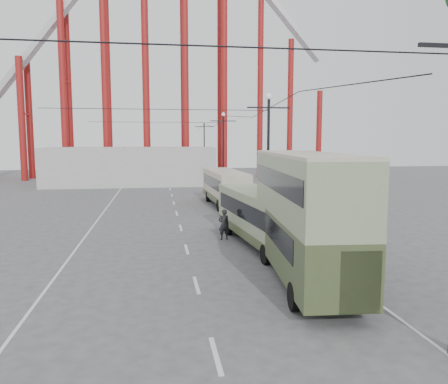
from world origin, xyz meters
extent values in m
plane|color=#4A4A4D|center=(0.00, 0.00, 0.00)|extent=(160.00, 160.00, 0.00)
cube|color=silver|center=(-1.00, 19.00, 0.01)|extent=(0.15, 82.00, 0.01)
cube|color=silver|center=(5.40, 20.00, 0.01)|extent=(0.12, 120.00, 0.01)
cube|color=silver|center=(-7.00, 20.00, 0.01)|extent=(0.12, 120.00, 0.01)
cylinder|color=black|center=(5.60, 18.00, 4.50)|extent=(0.20, 0.20, 9.00)
cylinder|color=black|center=(5.60, 18.00, 0.25)|extent=(0.44, 0.44, 0.50)
cube|color=black|center=(5.60, 18.00, 8.30)|extent=(3.20, 0.10, 0.10)
sphere|color=white|center=(5.60, 18.00, 9.10)|extent=(0.44, 0.44, 0.44)
cylinder|color=black|center=(5.60, 40.00, 4.50)|extent=(0.20, 0.20, 9.00)
cylinder|color=black|center=(5.60, 40.00, 0.25)|extent=(0.44, 0.44, 0.50)
cube|color=black|center=(5.60, 40.00, 8.30)|extent=(3.20, 0.10, 0.10)
sphere|color=white|center=(5.60, 40.00, 9.10)|extent=(0.44, 0.44, 0.44)
cylinder|color=black|center=(5.60, 62.00, 4.50)|extent=(0.20, 0.20, 9.00)
cylinder|color=black|center=(5.60, 62.00, 0.25)|extent=(0.44, 0.44, 0.50)
cube|color=black|center=(5.60, 62.00, 8.30)|extent=(3.20, 0.10, 0.10)
sphere|color=white|center=(5.60, 62.00, 9.10)|extent=(0.44, 0.44, 0.44)
cylinder|color=maroon|center=(-22.00, 55.00, 9.00)|extent=(1.00, 1.00, 18.00)
cylinder|color=maroon|center=(-22.00, 59.00, 9.00)|extent=(1.00, 1.00, 18.00)
cylinder|color=maroon|center=(-16.00, 55.00, 13.50)|extent=(1.00, 1.00, 27.00)
cylinder|color=maroon|center=(-16.00, 59.00, 13.50)|extent=(1.00, 1.00, 27.00)
cylinder|color=maroon|center=(-10.00, 55.00, 18.00)|extent=(1.00, 1.00, 36.00)
cylinder|color=maroon|center=(-10.00, 59.00, 18.00)|extent=(1.00, 1.00, 36.00)
cylinder|color=maroon|center=(-4.00, 55.00, 22.50)|extent=(1.00, 1.00, 45.00)
cylinder|color=maroon|center=(-4.00, 59.00, 22.50)|extent=(1.00, 1.00, 45.00)
cylinder|color=maroon|center=(2.00, 55.00, 26.00)|extent=(1.00, 1.00, 52.00)
cylinder|color=maroon|center=(2.00, 59.00, 26.00)|extent=(1.00, 1.00, 52.00)
cylinder|color=maroon|center=(8.00, 59.00, 27.50)|extent=(1.00, 1.00, 55.00)
cylinder|color=maroon|center=(14.00, 56.00, 15.00)|extent=(0.90, 0.90, 30.00)
cylinder|color=maroon|center=(19.00, 56.00, 11.00)|extent=(0.90, 0.90, 22.00)
cylinder|color=maroon|center=(24.00, 56.00, 7.00)|extent=(0.90, 0.90, 14.00)
cube|color=#AAAAAF|center=(19.00, 56.00, 24.00)|extent=(9.89, 2.00, 10.87)
cube|color=#9F9F9A|center=(-6.00, 47.00, 2.50)|extent=(22.00, 10.00, 5.00)
cube|color=#394626|center=(3.53, 3.90, 1.66)|extent=(3.34, 10.25, 2.22)
cube|color=black|center=(3.53, 3.90, 2.12)|extent=(3.22, 8.24, 0.91)
cube|color=gray|center=(3.53, 3.90, 2.92)|extent=(3.36, 10.25, 0.30)
cube|color=gray|center=(3.53, 3.90, 4.18)|extent=(3.34, 10.25, 2.22)
cube|color=black|center=(3.53, 3.90, 4.28)|extent=(3.33, 9.65, 0.86)
cube|color=#BBB096|center=(3.53, 3.90, 5.35)|extent=(3.36, 10.25, 0.12)
cylinder|color=black|center=(2.63, 6.80, 0.50)|extent=(0.36, 1.03, 1.01)
cylinder|color=black|center=(4.90, 6.61, 0.50)|extent=(0.36, 1.03, 1.01)
cylinder|color=black|center=(2.13, 0.78, 0.50)|extent=(0.36, 1.03, 1.01)
cylinder|color=black|center=(4.40, 0.59, 0.50)|extent=(0.36, 1.03, 1.01)
cube|color=gray|center=(3.30, 10.22, 1.70)|extent=(3.48, 10.87, 2.33)
cube|color=black|center=(3.30, 10.22, 2.09)|extent=(3.40, 9.71, 0.92)
cube|color=#394626|center=(3.30, 10.22, 0.78)|extent=(3.51, 10.87, 0.49)
cube|color=gray|center=(3.30, 10.22, 2.94)|extent=(3.50, 10.87, 0.16)
cylinder|color=black|center=(1.91, 13.11, 0.49)|extent=(0.37, 0.99, 0.97)
cylinder|color=black|center=(4.09, 13.33, 0.49)|extent=(0.37, 0.99, 0.97)
cylinder|color=black|center=(2.54, 6.73, 0.49)|extent=(0.37, 0.99, 0.97)
cylinder|color=black|center=(4.73, 6.95, 0.49)|extent=(0.37, 0.99, 0.97)
cube|color=#BBB096|center=(3.58, 25.72, 1.79)|extent=(2.96, 10.33, 2.46)
cube|color=black|center=(3.58, 25.72, 2.20)|extent=(2.95, 9.10, 0.97)
cube|color=#394626|center=(3.58, 25.72, 0.82)|extent=(2.99, 10.33, 0.51)
cube|color=#BBB096|center=(3.58, 25.72, 3.10)|extent=(2.98, 10.33, 0.16)
cylinder|color=black|center=(2.32, 28.33, 0.51)|extent=(0.33, 1.03, 1.02)
cylinder|color=black|center=(4.63, 28.43, 0.51)|extent=(0.33, 1.03, 1.02)
cylinder|color=black|center=(2.55, 22.61, 0.51)|extent=(0.33, 1.03, 1.02)
cylinder|color=black|center=(4.86, 22.70, 0.51)|extent=(0.33, 1.03, 1.02)
imported|color=black|center=(1.38, 12.04, 0.93)|extent=(0.74, 0.55, 1.85)
camera|label=1|loc=(-2.52, -13.37, 5.92)|focal=35.00mm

